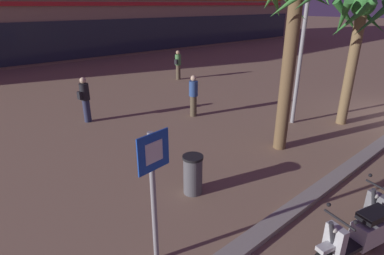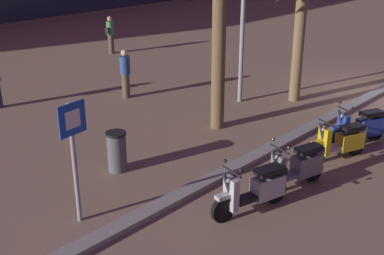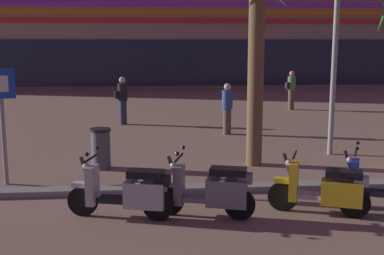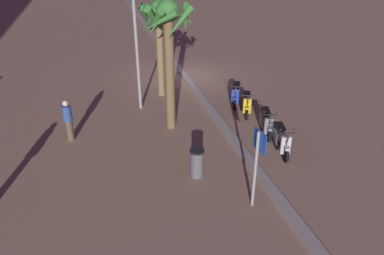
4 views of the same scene
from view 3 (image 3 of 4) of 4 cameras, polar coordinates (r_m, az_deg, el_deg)
The scene contains 10 objects.
mall_facade_backdrop at distance 36.97m, azimuth 8.28°, elevation 13.84°, with size 52.50×10.80×10.96m.
scooter_silver_lead_nearest at distance 8.39m, azimuth -7.35°, elevation -7.41°, with size 1.81×0.73×1.17m.
scooter_grey_tail_end at distance 8.36m, azimuth 2.33°, elevation -7.32°, with size 1.70×0.73×1.17m.
scooter_yellow_last_in_row at distance 8.81m, azimuth 15.22°, elevation -6.95°, with size 1.64×0.83×1.04m.
crossing_sign at distance 10.75m, azimuth -21.07°, elevation 1.58°, with size 0.60×0.15×2.40m.
palm_tree_far_corner at distance 11.71m, azimuth 7.55°, elevation 13.80°, with size 2.11×2.10×5.02m.
pedestrian_strolling_near_curb at distance 17.67m, azimuth -8.02°, elevation 3.25°, with size 0.46×0.34×1.69m.
pedestrian_window_shopping at distance 21.69m, azimuth 11.38°, elevation 4.36°, with size 0.46×0.34×1.67m.
pedestrian_by_palm_tree at distance 15.69m, azimuth 4.08°, elevation 2.29°, with size 0.34×0.34×1.62m.
litter_bin at distance 11.70m, azimuth -10.47°, elevation -2.35°, with size 0.48×0.48×0.95m.
Camera 3 is at (-8.35, -9.41, 2.96)m, focal length 46.25 mm.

